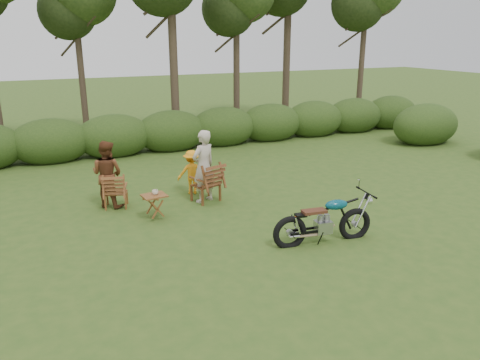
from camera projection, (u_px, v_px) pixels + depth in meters
name	position (u px, v px, depth m)	size (l,w,h in m)	color
ground	(307.00, 249.00, 8.97)	(80.00, 80.00, 0.00)	#304D19
tree_line	(175.00, 38.00, 16.48)	(22.52, 11.62, 8.14)	#3A2B1F
motorcycle	(322.00, 242.00, 9.26)	(1.98, 0.75, 1.13)	#0B7991
lawn_chair_right	(206.00, 201.00, 11.54)	(0.68, 0.68, 0.99)	#5A2A16
lawn_chair_left	(117.00, 207.00, 11.14)	(0.59, 0.59, 0.85)	brown
side_table	(155.00, 207.00, 10.36)	(0.54, 0.45, 0.55)	brown
cup	(155.00, 192.00, 10.29)	(0.14, 0.14, 0.11)	beige
adult_a	(204.00, 201.00, 11.52)	(0.65, 0.43, 1.78)	#BDAD9B
adult_b	(110.00, 206.00, 11.20)	(0.77, 0.60, 1.59)	brown
child	(192.00, 193.00, 12.09)	(0.74, 0.42, 1.14)	orange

